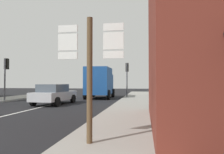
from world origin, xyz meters
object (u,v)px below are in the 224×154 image
Objects in this scene: delivery_truck at (100,82)px; traffic_light_far_right at (127,72)px; route_sign_post at (90,70)px; sedan_far at (54,94)px; traffic_light_near_left at (6,70)px.

delivery_truck is 3.03m from traffic_light_far_right.
traffic_light_far_right reaches higher than route_sign_post.
traffic_light_far_right is (2.67, 1.01, 1.02)m from delivery_truck.
route_sign_post is 16.95m from traffic_light_far_right.
sedan_far is 1.19× the size of traffic_light_far_right.
route_sign_post is at bearing -88.34° from traffic_light_far_right.
traffic_light_far_right is at bearing 31.25° from traffic_light_near_left.
sedan_far is at bearing -123.30° from traffic_light_far_right.
delivery_truck is at bearing 34.76° from traffic_light_near_left.
route_sign_post is 15.02m from traffic_light_near_left.
traffic_light_far_right is at bearing 20.80° from delivery_truck.
delivery_truck is 1.40× the size of traffic_light_far_right.
route_sign_post is (5.24, -9.70, 1.15)m from sedan_far.
sedan_far is 1.20× the size of traffic_light_near_left.
traffic_light_far_right is (-0.49, 16.92, 0.76)m from route_sign_post.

